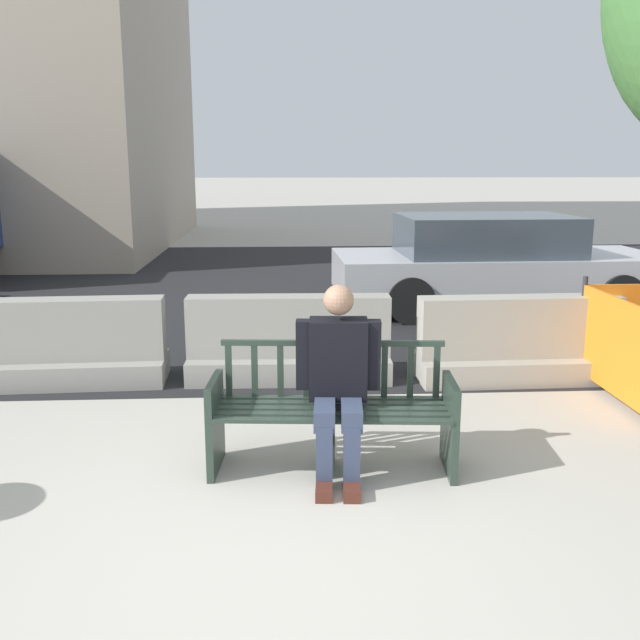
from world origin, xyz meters
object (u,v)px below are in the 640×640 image
(street_bench, at_px, (332,415))
(seated_person, at_px, (338,377))
(jersey_barrier_right, at_px, (518,346))
(car_sedan_far, at_px, (493,262))
(jersey_barrier_centre, at_px, (289,345))
(jersey_barrier_left, at_px, (61,349))

(street_bench, height_order, seated_person, seated_person)
(seated_person, xyz_separation_m, jersey_barrier_right, (1.96, 2.07, -0.35))
(seated_person, distance_m, jersey_barrier_right, 2.88)
(street_bench, distance_m, jersey_barrier_right, 2.84)
(street_bench, xyz_separation_m, car_sedan_far, (2.76, 5.46, 0.30))
(jersey_barrier_centre, relative_size, jersey_barrier_left, 0.99)
(street_bench, relative_size, seated_person, 1.31)
(jersey_barrier_centre, xyz_separation_m, jersey_barrier_right, (2.27, -0.16, 0.00))
(street_bench, height_order, jersey_barrier_right, street_bench)
(seated_person, height_order, car_sedan_far, car_sedan_far)
(seated_person, relative_size, jersey_barrier_centre, 0.65)
(jersey_barrier_left, bearing_deg, seated_person, -40.96)
(jersey_barrier_right, bearing_deg, car_sedan_far, 77.62)
(car_sedan_far, bearing_deg, jersey_barrier_left, -147.66)
(jersey_barrier_centre, relative_size, car_sedan_far, 0.43)
(jersey_barrier_left, bearing_deg, car_sedan_far, 32.34)
(jersey_barrier_right, xyz_separation_m, car_sedan_far, (0.76, 3.45, 0.36))
(jersey_barrier_right, distance_m, car_sedan_far, 3.55)
(seated_person, xyz_separation_m, jersey_barrier_left, (-2.53, 2.20, -0.35))
(street_bench, relative_size, jersey_barrier_right, 0.85)
(street_bench, bearing_deg, car_sedan_far, 63.22)
(jersey_barrier_left, xyz_separation_m, jersey_barrier_right, (4.50, -0.12, 0.00))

